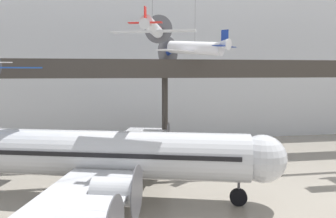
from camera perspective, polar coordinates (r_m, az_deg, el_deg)
The scene contains 5 objects.
hangar_back_wall at distance 48.55m, azimuth -2.59°, elevation 10.89°, with size 140.00×3.00×27.37m.
mezzanine_walkway at distance 36.90m, azimuth -0.32°, elevation 5.92°, with size 110.00×3.20×11.32m.
airliner_silver_main at distance 26.11m, azimuth -11.11°, elevation -7.79°, with size 27.44×31.86×10.51m.
suspended_plane_white_twin at distance 34.36m, azimuth 4.71°, elevation 10.50°, with size 8.21×8.05×11.20m.
suspended_plane_silver_racer at distance 24.92m, azimuth -2.72°, elevation 13.99°, with size 6.40×5.45×9.40m.
Camera 1 is at (-6.00, -14.97, 10.04)m, focal length 35.00 mm.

